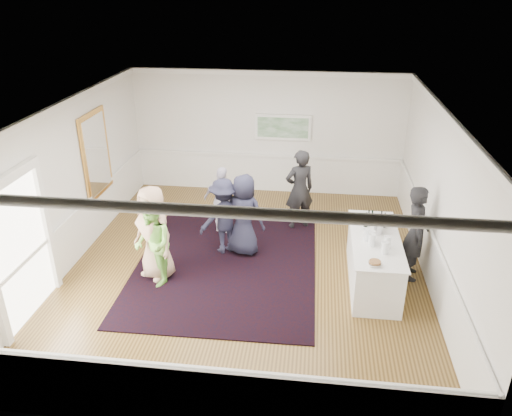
# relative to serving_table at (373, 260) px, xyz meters

# --- Properties ---
(floor) EXTENTS (8.00, 8.00, 0.00)m
(floor) POSITION_rel_serving_table_xyz_m (-2.43, 0.23, -0.48)
(floor) COLOR brown
(floor) RESTS_ON ground
(ceiling) EXTENTS (7.00, 8.00, 0.02)m
(ceiling) POSITION_rel_serving_table_xyz_m (-2.43, 0.23, 2.72)
(ceiling) COLOR white
(ceiling) RESTS_ON wall_back
(wall_left) EXTENTS (0.02, 8.00, 3.20)m
(wall_left) POSITION_rel_serving_table_xyz_m (-5.93, 0.23, 1.12)
(wall_left) COLOR white
(wall_left) RESTS_ON floor
(wall_right) EXTENTS (0.02, 8.00, 3.20)m
(wall_right) POSITION_rel_serving_table_xyz_m (1.07, 0.23, 1.12)
(wall_right) COLOR white
(wall_right) RESTS_ON floor
(wall_back) EXTENTS (7.00, 0.02, 3.20)m
(wall_back) POSITION_rel_serving_table_xyz_m (-2.43, 4.23, 1.12)
(wall_back) COLOR white
(wall_back) RESTS_ON floor
(wall_front) EXTENTS (7.00, 0.02, 3.20)m
(wall_front) POSITION_rel_serving_table_xyz_m (-2.43, -3.77, 1.12)
(wall_front) COLOR white
(wall_front) RESTS_ON floor
(wainscoting) EXTENTS (7.00, 8.00, 1.00)m
(wainscoting) POSITION_rel_serving_table_xyz_m (-2.43, 0.23, 0.02)
(wainscoting) COLOR white
(wainscoting) RESTS_ON floor
(mirror) EXTENTS (0.05, 1.25, 1.85)m
(mirror) POSITION_rel_serving_table_xyz_m (-5.89, 1.53, 1.32)
(mirror) COLOR gold
(mirror) RESTS_ON wall_left
(doorway) EXTENTS (0.10, 1.78, 2.56)m
(doorway) POSITION_rel_serving_table_xyz_m (-5.88, -1.67, 0.94)
(doorway) COLOR white
(doorway) RESTS_ON wall_left
(landscape_painting) EXTENTS (1.44, 0.06, 0.66)m
(landscape_painting) POSITION_rel_serving_table_xyz_m (-2.03, 4.17, 1.30)
(landscape_painting) COLOR white
(landscape_painting) RESTS_ON wall_back
(area_rug) EXTENTS (3.64, 4.73, 0.02)m
(area_rug) POSITION_rel_serving_table_xyz_m (-2.85, 0.33, -0.47)
(area_rug) COLOR black
(area_rug) RESTS_ON floor
(serving_table) EXTENTS (0.89, 2.34, 0.95)m
(serving_table) POSITION_rel_serving_table_xyz_m (0.00, 0.00, 0.00)
(serving_table) COLOR white
(serving_table) RESTS_ON floor
(bartender) EXTENTS (0.52, 0.73, 1.87)m
(bartender) POSITION_rel_serving_table_xyz_m (0.77, 0.32, 0.46)
(bartender) COLOR black
(bartender) RESTS_ON floor
(guest_tan) EXTENTS (1.09, 0.97, 1.86)m
(guest_tan) POSITION_rel_serving_table_xyz_m (-4.11, -0.27, 0.45)
(guest_tan) COLOR tan
(guest_tan) RESTS_ON floor
(guest_green) EXTENTS (0.95, 1.01, 1.66)m
(guest_green) POSITION_rel_serving_table_xyz_m (-4.07, -0.50, 0.35)
(guest_green) COLOR #87D053
(guest_green) RESTS_ON floor
(guest_lilac) EXTENTS (0.97, 0.58, 1.55)m
(guest_lilac) POSITION_rel_serving_table_xyz_m (-3.16, 1.70, 0.30)
(guest_lilac) COLOR silver
(guest_lilac) RESTS_ON floor
(guest_dark_a) EXTENTS (1.21, 1.12, 1.63)m
(guest_dark_a) POSITION_rel_serving_table_xyz_m (-2.98, 0.83, 0.34)
(guest_dark_a) COLOR #1E1F32
(guest_dark_a) RESTS_ON floor
(guest_dark_b) EXTENTS (0.81, 0.70, 1.87)m
(guest_dark_b) POSITION_rel_serving_table_xyz_m (-1.49, 2.14, 0.46)
(guest_dark_b) COLOR black
(guest_dark_b) RESTS_ON floor
(guest_navy) EXTENTS (0.97, 0.78, 1.74)m
(guest_navy) POSITION_rel_serving_table_xyz_m (-2.56, 0.83, 0.39)
(guest_navy) COLOR #1E1F32
(guest_navy) RESTS_ON floor
(wine_bottles) EXTENTS (0.42, 0.23, 0.31)m
(wine_bottles) POSITION_rel_serving_table_xyz_m (0.01, 0.50, 0.63)
(wine_bottles) COLOR black
(wine_bottles) RESTS_ON serving_table
(juice_pitchers) EXTENTS (0.45, 0.56, 0.24)m
(juice_pitchers) POSITION_rel_serving_table_xyz_m (-0.03, -0.29, 0.59)
(juice_pitchers) COLOR #6AAB3D
(juice_pitchers) RESTS_ON serving_table
(ice_bucket) EXTENTS (0.26, 0.26, 0.25)m
(ice_bucket) POSITION_rel_serving_table_xyz_m (0.02, 0.21, 0.59)
(ice_bucket) COLOR silver
(ice_bucket) RESTS_ON serving_table
(nut_bowl) EXTENTS (0.23, 0.23, 0.08)m
(nut_bowl) POSITION_rel_serving_table_xyz_m (-0.11, -0.96, 0.51)
(nut_bowl) COLOR white
(nut_bowl) RESTS_ON serving_table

